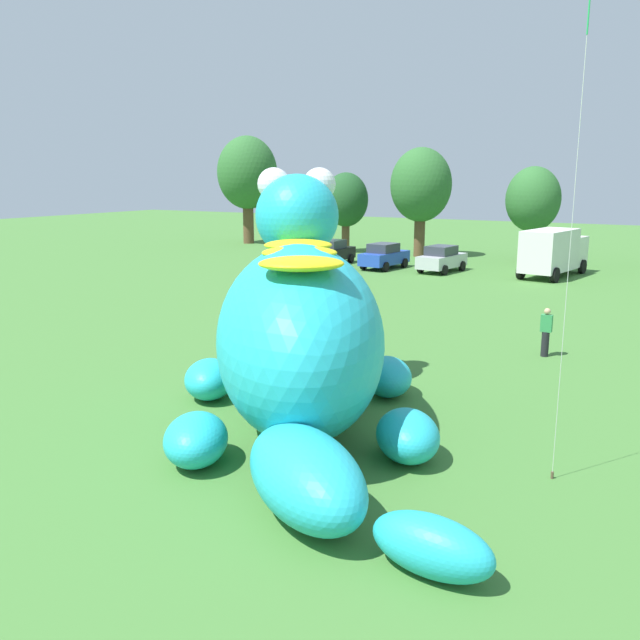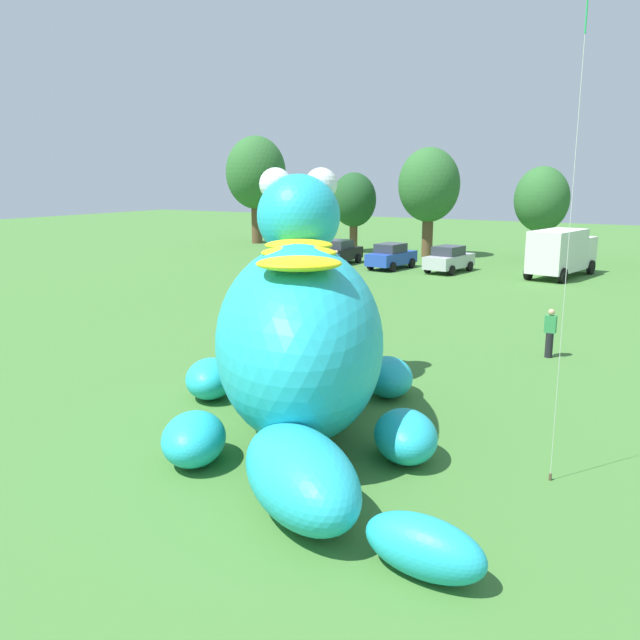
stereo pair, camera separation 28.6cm
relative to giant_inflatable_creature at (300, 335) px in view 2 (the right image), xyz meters
name	(u,v)px [view 2 (the right image)]	position (x,y,z in m)	size (l,w,h in m)	color
ground_plane	(291,415)	(-0.60, 0.45, -2.34)	(160.00, 160.00, 0.00)	#427533
giant_inflatable_creature	(300,335)	(0.00, 0.00, 0.00)	(10.67, 10.42, 6.41)	#23B2C6
car_black	(339,252)	(-14.34, 28.06, -1.48)	(1.94, 4.10, 1.72)	black
car_blue	(391,256)	(-10.14, 27.72, -1.48)	(2.29, 4.27, 1.72)	#2347B7
car_silver	(449,259)	(-6.22, 28.12, -1.48)	(2.36, 4.29, 1.72)	#B7BABF
box_truck	(562,251)	(0.51, 29.56, -0.74)	(3.31, 6.66, 2.95)	silver
tree_far_left	(256,174)	(-28.28, 37.50, 4.02)	(5.48, 5.48, 9.73)	brown
tree_left	(354,200)	(-17.03, 35.36, 1.87)	(3.63, 3.63, 6.44)	brown
tree_mid_left	(429,186)	(-10.64, 35.47, 3.08)	(4.67, 4.67, 8.29)	brown
tree_centre_left	(542,200)	(-2.35, 36.15, 2.13)	(3.85, 3.85, 6.84)	brown
spectator_mid_field	(550,333)	(4.00, 9.82, -1.49)	(0.38, 0.26, 1.71)	black
spectator_by_cars	(329,288)	(-7.28, 14.22, -1.49)	(0.38, 0.26, 1.71)	black
spectator_wandering	(349,307)	(-4.17, 10.43, -1.49)	(0.38, 0.26, 1.71)	black
spectator_far_side	(336,264)	(-11.32, 22.19, -1.49)	(0.38, 0.26, 1.71)	#726656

